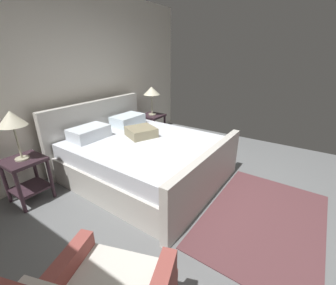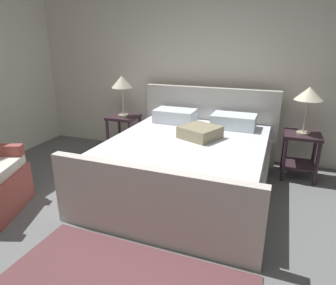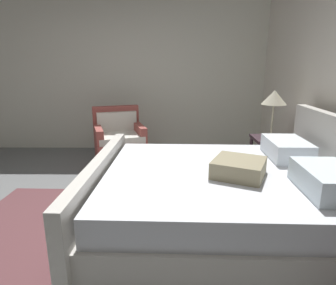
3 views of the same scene
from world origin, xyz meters
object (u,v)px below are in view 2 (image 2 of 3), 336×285
(nightstand_right, at_px, (301,148))
(nightstand_left, at_px, (124,128))
(bed, at_px, (188,161))
(table_lamp_right, at_px, (309,95))
(table_lamp_left, at_px, (122,83))

(nightstand_right, distance_m, nightstand_left, 2.58)
(bed, xyz_separation_m, nightstand_left, (-1.29, 0.85, 0.06))
(table_lamp_right, relative_size, table_lamp_left, 0.96)
(nightstand_left, height_order, table_lamp_left, table_lamp_left)
(nightstand_right, distance_m, table_lamp_right, 0.69)
(table_lamp_right, height_order, nightstand_left, table_lamp_right)
(bed, distance_m, table_lamp_right, 1.68)
(nightstand_left, bearing_deg, table_lamp_right, -1.60)
(table_lamp_left, bearing_deg, table_lamp_right, -1.60)
(bed, distance_m, nightstand_right, 1.50)
(table_lamp_right, height_order, table_lamp_left, table_lamp_left)
(bed, xyz_separation_m, table_lamp_left, (-1.29, 0.85, 0.77))
(bed, xyz_separation_m, nightstand_right, (1.29, 0.77, 0.06))
(table_lamp_left, bearing_deg, nightstand_left, -45.00)
(bed, bearing_deg, table_lamp_left, 146.82)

